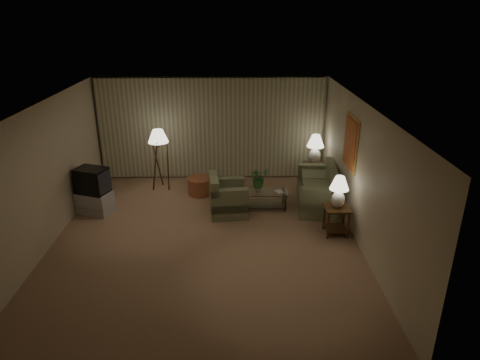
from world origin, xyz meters
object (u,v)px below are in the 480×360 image
(tv_cabinet, at_px, (95,202))
(armchair, at_px, (228,199))
(table_lamp_near, at_px, (339,189))
(coffee_table, at_px, (265,197))
(table_lamp_far, at_px, (315,147))
(ottoman, at_px, (200,186))
(floor_lamp, at_px, (160,158))
(side_table_near, at_px, (337,216))
(side_table_far, at_px, (314,171))
(crt_tv, at_px, (92,180))
(vase, at_px, (259,188))
(sofa, at_px, (317,191))

(tv_cabinet, bearing_deg, armchair, 18.66)
(table_lamp_near, relative_size, coffee_table, 0.63)
(table_lamp_near, relative_size, tv_cabinet, 0.76)
(table_lamp_far, relative_size, ottoman, 1.21)
(floor_lamp, height_order, ottoman, floor_lamp)
(armchair, relative_size, ottoman, 1.64)
(tv_cabinet, xyz_separation_m, ottoman, (2.30, 1.02, -0.04))
(side_table_near, relative_size, side_table_far, 1.00)
(armchair, bearing_deg, ottoman, 25.88)
(crt_tv, relative_size, floor_lamp, 0.51)
(vase, bearing_deg, tv_cabinet, -177.16)
(table_lamp_far, bearing_deg, side_table_far, -135.00)
(crt_tv, xyz_separation_m, ottoman, (2.30, 1.02, -0.58))
(table_lamp_far, height_order, crt_tv, table_lamp_far)
(crt_tv, bearing_deg, sofa, 23.46)
(crt_tv, bearing_deg, table_lamp_far, 36.68)
(crt_tv, bearing_deg, floor_lamp, 67.35)
(tv_cabinet, distance_m, ottoman, 2.52)
(side_table_far, distance_m, vase, 2.03)
(side_table_far, height_order, tv_cabinet, side_table_far)
(side_table_far, bearing_deg, tv_cabinet, -163.57)
(table_lamp_far, xyz_separation_m, vase, (-1.51, -1.35, -0.55))
(side_table_near, height_order, side_table_far, same)
(table_lamp_near, bearing_deg, floor_lamp, 148.11)
(table_lamp_near, height_order, floor_lamp, floor_lamp)
(table_lamp_near, relative_size, floor_lamp, 0.43)
(sofa, height_order, armchair, sofa)
(tv_cabinet, bearing_deg, ottoman, 44.27)
(tv_cabinet, distance_m, vase, 3.70)
(coffee_table, bearing_deg, floor_lamp, 155.09)
(sofa, height_order, crt_tv, crt_tv)
(armchair, height_order, table_lamp_near, table_lamp_near)
(side_table_near, relative_size, floor_lamp, 0.39)
(table_lamp_far, relative_size, tv_cabinet, 0.87)
(floor_lamp, bearing_deg, tv_cabinet, -132.90)
(table_lamp_far, bearing_deg, sofa, -96.84)
(tv_cabinet, bearing_deg, vase, 23.09)
(table_lamp_far, xyz_separation_m, tv_cabinet, (-5.20, -1.53, -0.80))
(armchair, relative_size, side_table_far, 1.70)
(side_table_far, bearing_deg, coffee_table, -135.17)
(side_table_far, height_order, coffee_table, side_table_far)
(side_table_far, distance_m, crt_tv, 5.44)
(floor_lamp, bearing_deg, sofa, -16.13)
(floor_lamp, height_order, vase, floor_lamp)
(sofa, xyz_separation_m, tv_cabinet, (-5.05, -0.28, -0.12))
(coffee_table, bearing_deg, table_lamp_near, -42.62)
(sofa, distance_m, vase, 1.37)
(sofa, xyz_separation_m, table_lamp_far, (0.15, 1.25, 0.68))
(table_lamp_near, height_order, crt_tv, table_lamp_near)
(ottoman, bearing_deg, side_table_far, 9.94)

